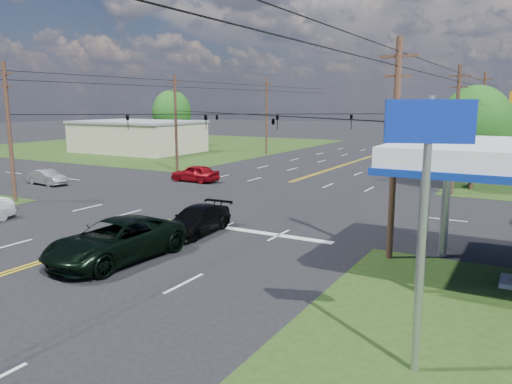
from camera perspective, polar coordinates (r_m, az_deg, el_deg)
The scene contains 19 objects.
ground at distance 36.13m, azimuth -1.60°, elevation -0.66°, with size 280.00×280.00×0.00m, color black.
grass_nw at distance 82.34m, azimuth -11.14°, elevation 5.29°, with size 46.00×48.00×0.03m, color #233812.
stop_bar at distance 26.93m, azimuth -1.22°, elevation -4.45°, with size 10.00×0.50×0.02m, color silver.
retail_nw at distance 71.42m, azimuth -13.33°, elevation 6.09°, with size 16.00×11.00×4.00m, color beige.
pole_sw at distance 37.95m, azimuth -26.37°, elevation 6.29°, with size 1.60×0.28×9.50m.
pole_se at distance 22.14m, azimuth 15.54°, elevation 4.91°, with size 1.60×0.28×9.50m.
pole_nw at distance 50.35m, azimuth -9.15°, elevation 7.93°, with size 1.60×0.28×9.50m.
pole_ne at distance 39.82m, azimuth 21.88°, elevation 6.75°, with size 1.60×0.28×9.50m.
pole_left_far at distance 66.28m, azimuth 1.21°, elevation 8.80°, with size 1.60×0.28×10.00m.
pole_right_far at distance 58.68m, azimuth 24.42°, elevation 7.71°, with size 1.60×0.28×10.00m.
span_wire_signals at distance 35.49m, azimuth -1.65°, elevation 8.89°, with size 26.00×18.00×1.13m.
power_lines at distance 33.83m, azimuth -3.46°, elevation 13.22°, with size 26.04×100.00×0.64m.
tree_right_a at distance 42.68m, azimuth 23.76°, elevation 6.75°, with size 5.70×5.70×8.18m.
tree_far_l at distance 80.16m, azimuth -9.61°, elevation 8.93°, with size 6.08×6.08×8.72m.
pickup_dkgreen at distance 22.60m, azimuth -15.74°, elevation -5.35°, with size 3.01×6.52×1.81m, color black.
suv_black at distance 26.47m, azimuth -6.82°, elevation -3.20°, with size 2.00×4.92×1.43m, color black.
sedan_silver at distance 45.26m, azimuth -22.81°, elevation 1.58°, with size 1.36×3.90×1.29m, color #9D9DA1.
sedan_red at distance 43.65m, azimuth -6.99°, elevation 2.15°, with size 1.76×4.38×1.49m, color maroon.
polesign_se at distance 12.58m, azimuth 18.94°, elevation 3.06°, with size 2.01×0.94×6.98m.
Camera 1 is at (18.26, -18.42, 6.83)m, focal length 35.00 mm.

